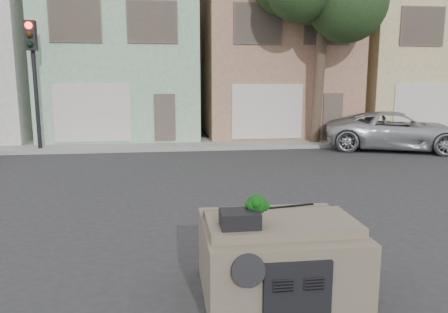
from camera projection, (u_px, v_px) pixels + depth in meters
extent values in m
plane|color=#303033|center=(240.00, 223.00, 8.91)|extent=(120.00, 120.00, 0.00)
cube|color=gray|center=(201.00, 144.00, 19.14)|extent=(40.00, 3.00, 0.15)
cube|color=#98C4A0|center=(125.00, 61.00, 21.94)|extent=(7.20, 8.20, 7.55)
cube|color=#AA7A61|center=(270.00, 61.00, 22.89)|extent=(7.20, 8.20, 7.55)
cube|color=#D2BF89|center=(404.00, 62.00, 23.84)|extent=(7.20, 8.20, 7.55)
imported|color=#B0B1B6|center=(395.00, 150.00, 17.95)|extent=(6.18, 4.45, 1.56)
cube|color=black|center=(35.00, 88.00, 16.90)|extent=(0.40, 0.40, 5.10)
cube|color=#21381A|center=(320.00, 46.00, 18.35)|extent=(4.40, 4.00, 8.50)
cube|color=#6B604F|center=(278.00, 256.00, 5.88)|extent=(2.00, 1.80, 1.12)
cube|color=black|center=(240.00, 219.00, 5.35)|extent=(0.48, 0.38, 0.20)
cube|color=black|center=(291.00, 206.00, 6.18)|extent=(0.69, 0.15, 0.02)
cube|color=#09360B|center=(257.00, 209.00, 5.47)|extent=(0.42, 0.42, 0.38)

